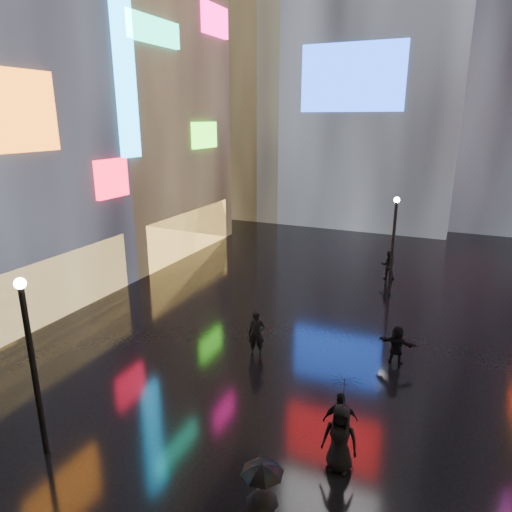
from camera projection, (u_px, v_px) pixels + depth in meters
The scene contains 12 objects.
ground at pixel (322, 311), 22.25m from camera, with size 140.00×140.00×0.00m, color black.
building_left_far at pixel (123, 88), 30.53m from camera, with size 10.28×12.00×22.00m.
tower_flank_left at pixel (249, 74), 43.18m from camera, with size 10.00×10.00×26.00m, color black.
lamp_near at pixel (32, 359), 11.97m from camera, with size 0.30×0.30×5.20m.
lamp_far at pixel (393, 240), 23.65m from camera, with size 0.30×0.30×5.20m.
pedestrian_3 at pixel (340, 420), 12.89m from camera, with size 0.97×0.40×1.66m, color black.
pedestrian_4 at pixel (340, 438), 11.95m from camera, with size 0.94×0.61×1.92m, color black.
pedestrian_5 at pixel (397, 345), 17.26m from camera, with size 1.42×0.45×1.53m, color black.
pedestrian_6 at pixel (257, 334), 17.84m from camera, with size 0.67×0.44×1.83m, color black.
pedestrian_7 at pixel (388, 265), 26.48m from camera, with size 0.81×0.63×1.67m, color black.
umbrella_1 at pixel (262, 478), 9.01m from camera, with size 0.82×0.82×0.72m, color black.
umbrella_2 at pixel (343, 392), 11.55m from camera, with size 0.93×0.95×0.86m, color black.
Camera 1 is at (5.35, -0.08, 8.99)m, focal length 32.00 mm.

